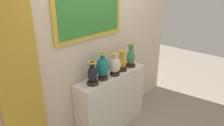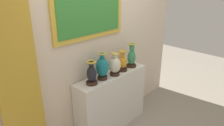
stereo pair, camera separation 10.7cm
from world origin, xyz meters
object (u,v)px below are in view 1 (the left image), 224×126
Objects in this scene: vase_ivory at (115,65)px; vase_amber at (122,62)px; vase_onyx at (92,74)px; vase_jade at (131,57)px; vase_teal at (103,67)px.

vase_ivory is 0.20m from vase_amber.
vase_onyx is 0.42m from vase_ivory.
vase_ivory reaches higher than vase_onyx.
vase_amber is (0.20, 0.02, -0.02)m from vase_ivory.
vase_jade is at bearing 0.14° from vase_onyx.
vase_onyx is at bearing -179.86° from vase_jade.
vase_onyx is 0.84× the size of vase_jade.
vase_teal is 1.15× the size of vase_ivory.
vase_jade reaches higher than vase_ivory.
vase_onyx is at bearing -179.97° from vase_amber.
vase_onyx is 0.21m from vase_teal.
vase_amber is at bearing 7.19° from vase_ivory.
vase_amber is 0.22m from vase_jade.
vase_ivory reaches higher than vase_amber.
vase_onyx is 0.84× the size of vase_teal.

